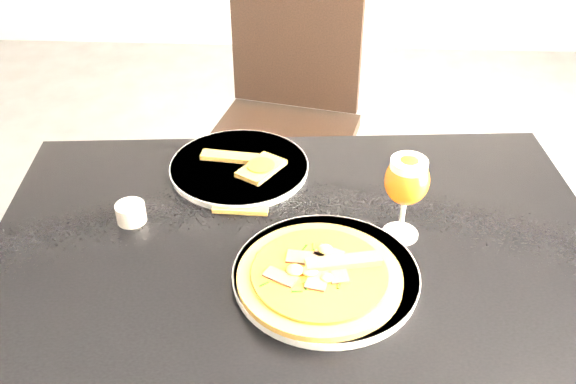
# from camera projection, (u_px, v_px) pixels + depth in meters

# --- Properties ---
(dining_table) EXTENTS (1.26, 0.90, 0.75)m
(dining_table) POSITION_uv_depth(u_px,v_px,m) (298.00, 276.00, 1.30)
(dining_table) COLOR black
(dining_table) RESTS_ON ground
(chair_far) EXTENTS (0.54, 0.54, 0.97)m
(chair_far) POSITION_uv_depth(u_px,v_px,m) (285.00, 119.00, 2.08)
(chair_far) COLOR black
(chair_far) RESTS_ON ground
(plate_main) EXTENTS (0.41, 0.41, 0.02)m
(plate_main) POSITION_uv_depth(u_px,v_px,m) (326.00, 276.00, 1.15)
(plate_main) COLOR white
(plate_main) RESTS_ON dining_table
(pizza) EXTENTS (0.29, 0.29, 0.03)m
(pizza) POSITION_uv_depth(u_px,v_px,m) (320.00, 275.00, 1.13)
(pizza) COLOR brown
(pizza) RESTS_ON plate_main
(plate_second) EXTENTS (0.31, 0.31, 0.02)m
(plate_second) POSITION_uv_depth(u_px,v_px,m) (239.00, 167.00, 1.44)
(plate_second) COLOR white
(plate_second) RESTS_ON dining_table
(crust_scraps) EXTENTS (0.20, 0.13, 0.02)m
(crust_scraps) POSITION_uv_depth(u_px,v_px,m) (250.00, 164.00, 1.43)
(crust_scraps) COLOR brown
(crust_scraps) RESTS_ON plate_second
(loose_crust) EXTENTS (0.12, 0.03, 0.01)m
(loose_crust) POSITION_uv_depth(u_px,v_px,m) (240.00, 209.00, 1.32)
(loose_crust) COLOR brown
(loose_crust) RESTS_ON dining_table
(sauce_cup) EXTENTS (0.06, 0.06, 0.04)m
(sauce_cup) POSITION_uv_depth(u_px,v_px,m) (131.00, 212.00, 1.29)
(sauce_cup) COLOR #B3AEA1
(sauce_cup) RESTS_ON dining_table
(beer_glass) EXTENTS (0.09, 0.09, 0.18)m
(beer_glass) POSITION_uv_depth(u_px,v_px,m) (407.00, 181.00, 1.19)
(beer_glass) COLOR silver
(beer_glass) RESTS_ON dining_table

